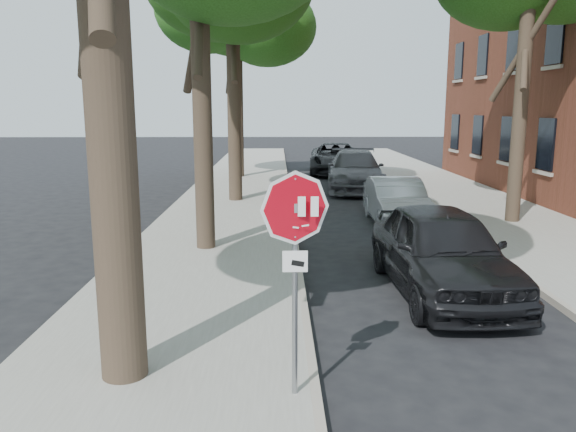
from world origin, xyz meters
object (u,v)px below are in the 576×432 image
Objects in this scene: car_a at (442,250)px; car_b at (397,202)px; car_c at (355,171)px; tree_far at (237,23)px; stop_sign at (295,241)px; car_d at (336,158)px.

car_b is (0.47, 6.21, -0.13)m from car_a.
car_b is 0.74× the size of car_c.
car_a is at bearing -74.26° from tree_far.
stop_sign is 4.98m from car_a.
stop_sign is 23.27m from car_d.
car_c is (-0.26, 7.01, 0.13)m from car_b.
stop_sign reaches higher than car_b.
tree_far reaches higher than car_a.
tree_far is at bearing 103.69° from car_a.
stop_sign is 0.55× the size of car_a.
car_b is 0.72× the size of car_d.
car_b is 12.93m from car_d.
tree_far is 1.68× the size of car_c.
stop_sign is 0.64× the size of car_b.
car_d is (2.85, 23.07, -1.16)m from stop_sign.
car_c is (0.21, 13.21, -0.00)m from car_a.
stop_sign is 21.88m from tree_far.
car_a is 1.16× the size of car_b.
car_b is at bearing -83.51° from car_d.
tree_far is 9.08m from car_c.
car_c is (5.06, -3.98, -6.41)m from tree_far.
car_a reaches higher than car_d.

